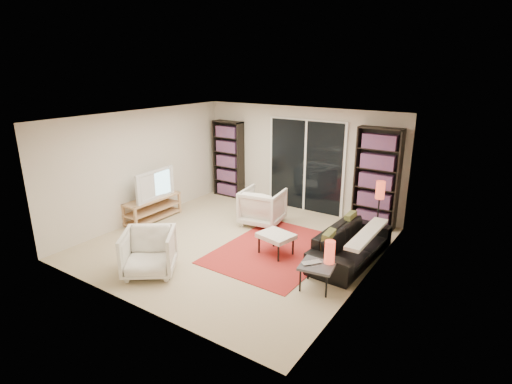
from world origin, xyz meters
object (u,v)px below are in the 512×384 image
ottoman (276,237)px  armchair_back (262,207)px  bookshelf_left (228,159)px  armchair_front (149,252)px  side_table (317,267)px  sofa (351,244)px  tv_stand (153,208)px  floor_lamp (380,197)px  bookshelf_right (377,178)px

ottoman → armchair_back: bearing=132.0°
bookshelf_left → ottoman: 3.71m
bookshelf_left → armchair_front: size_ratio=2.38×
armchair_back → side_table: armchair_back is taller
bookshelf_left → sofa: 4.45m
tv_stand → ottoman: (3.17, 0.01, 0.08)m
armchair_front → side_table: 2.71m
sofa → armchair_back: 2.28m
armchair_front → floor_lamp: 4.27m
bookshelf_right → side_table: bookshelf_right is taller
armchair_back → side_table: (2.12, -1.76, -0.03)m
bookshelf_right → side_table: 3.05m
armchair_back → floor_lamp: bearing=-179.3°
ottoman → side_table: 1.29m
bookshelf_left → side_table: bookshelf_left is taller
bookshelf_right → tv_stand: (-4.20, -2.33, -0.79)m
bookshelf_right → sofa: (0.17, -1.78, -0.76)m
tv_stand → floor_lamp: (4.52, 1.52, 0.66)m
sofa → bookshelf_right: bearing=8.4°
tv_stand → side_table: size_ratio=2.37×
ottoman → side_table: bearing=-30.1°
armchair_back → ottoman: 1.49m
bookshelf_left → armchair_front: bearing=-70.3°
bookshelf_right → floor_lamp: size_ratio=1.71×
sofa → side_table: sofa is taller
ottoman → floor_lamp: size_ratio=0.56×
sofa → tv_stand: bearing=100.0°
bookshelf_left → bookshelf_right: 3.85m
tv_stand → bookshelf_left: bearing=81.5°
bookshelf_right → tv_stand: bearing=-151.0°
side_table → armchair_back: bearing=140.3°
bookshelf_right → ottoman: 2.63m
bookshelf_left → floor_lamp: (4.17, -0.81, -0.06)m
tv_stand → side_table: 4.33m
armchair_front → ottoman: armchair_front is taller
sofa → floor_lamp: (0.15, 0.96, 0.63)m
bookshelf_right → tv_stand: bookshelf_right is taller
bookshelf_left → floor_lamp: bearing=-11.0°
tv_stand → armchair_back: size_ratio=1.59×
sofa → ottoman: bearing=117.1°
sofa → floor_lamp: size_ratio=1.62×
sofa → side_table: 1.20m
floor_lamp → tv_stand: bearing=-161.4°
tv_stand → armchair_back: armchair_back is taller
armchair_back → bookshelf_left: bearing=-42.5°
sofa → armchair_back: bearing=78.4°
tv_stand → side_table: tv_stand is taller
bookshelf_left → side_table: 4.97m
bookshelf_left → bookshelf_right: size_ratio=0.93×
bookshelf_right → floor_lamp: (0.32, -0.81, -0.13)m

